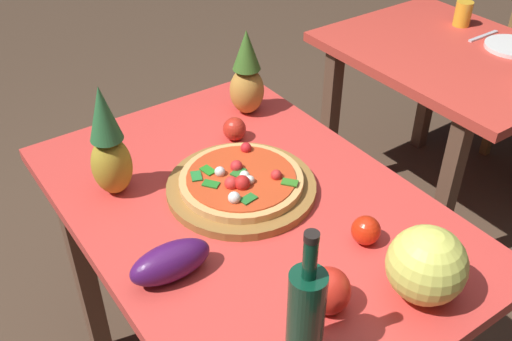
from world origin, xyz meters
name	(u,v)px	position (x,y,z in m)	size (l,w,h in m)	color
display_table	(249,230)	(0.00, 0.00, 0.68)	(1.25, 0.87, 0.78)	brown
background_table	(449,76)	(-0.33, 1.24, 0.66)	(1.00, 0.78, 0.78)	brown
pizza_board	(241,187)	(-0.06, 0.02, 0.79)	(0.42, 0.42, 0.03)	olive
pizza	(241,180)	(-0.06, 0.01, 0.82)	(0.34, 0.34, 0.06)	#E3A35C
wine_bottle	(306,312)	(0.46, -0.18, 0.90)	(0.08, 0.08, 0.33)	#0A3724
pineapple_left	(247,77)	(-0.41, 0.28, 0.91)	(0.11, 0.11, 0.29)	#B98436
pineapple_right	(109,147)	(-0.26, -0.27, 0.92)	(0.11, 0.11, 0.33)	#B0912A
melon	(426,265)	(0.49, 0.14, 0.87)	(0.18, 0.18, 0.18)	#DEE05F
bell_pepper	(328,291)	(0.40, -0.06, 0.83)	(0.10, 0.10, 0.11)	red
eggplant	(171,262)	(0.11, -0.30, 0.82)	(0.20, 0.09, 0.09)	#461555
tomato_at_corner	(366,230)	(0.29, 0.16, 0.81)	(0.07, 0.07, 0.07)	red
tomato_near_board	(234,129)	(-0.29, 0.15, 0.81)	(0.07, 0.07, 0.07)	red
drinking_glass_juice	(463,14)	(-0.49, 1.48, 0.83)	(0.07, 0.07, 0.11)	gold
dinner_plate	(512,47)	(-0.21, 1.45, 0.78)	(0.22, 0.22, 0.02)	white
fork_utensil	(483,36)	(-0.35, 1.45, 0.78)	(0.02, 0.18, 0.01)	silver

